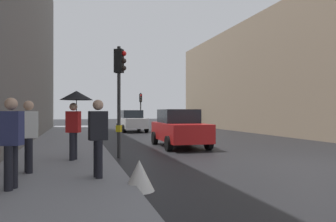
{
  "coord_description": "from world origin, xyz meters",
  "views": [
    {
      "loc": [
        -7.08,
        -7.74,
        1.66
      ],
      "look_at": [
        -1.39,
        11.21,
        1.69
      ],
      "focal_mm": 32.68,
      "sensor_mm": 36.0,
      "label": 1
    }
  ],
  "objects": [
    {
      "name": "car_white_compact",
      "position": [
        -2.71,
        17.23,
        0.88
      ],
      "size": [
        2.11,
        4.25,
        1.76
      ],
      "color": "silver",
      "rests_on": "ground"
    },
    {
      "name": "traffic_light_near_right",
      "position": [
        -5.6,
        3.21,
        2.75
      ],
      "size": [
        0.44,
        0.36,
        3.99
      ],
      "color": "#2D2D2D",
      "rests_on": "ground"
    },
    {
      "name": "building_facade_right",
      "position": [
        11.92,
        15.43,
        4.52
      ],
      "size": [
        12.0,
        24.89,
        9.03
      ],
      "primitive_type": "cube",
      "color": "gray",
      "rests_on": "ground"
    },
    {
      "name": "car_green_estate",
      "position": [
        2.94,
        24.58,
        0.88
      ],
      "size": [
        2.1,
        4.24,
        1.76
      ],
      "color": "#2D6038",
      "rests_on": "ground"
    },
    {
      "name": "warning_sign_triangle",
      "position": [
        -5.82,
        -1.46,
        0.33
      ],
      "size": [
        0.64,
        0.64,
        0.65
      ],
      "primitive_type": "cone",
      "color": "silver",
      "rests_on": "ground"
    },
    {
      "name": "traffic_light_far_median",
      "position": [
        -0.7,
        23.36,
        2.47
      ],
      "size": [
        0.25,
        0.43,
        3.58
      ],
      "color": "#2D2D2D",
      "rests_on": "ground"
    },
    {
      "name": "sidewalk_kerb",
      "position": [
        -7.57,
        6.0,
        0.08
      ],
      "size": [
        3.3,
        40.0,
        0.16
      ],
      "primitive_type": "cube",
      "color": "gray",
      "rests_on": "ground"
    },
    {
      "name": "pedestrian_with_grey_backpack",
      "position": [
        -8.33,
        -1.22,
        1.16
      ],
      "size": [
        0.65,
        0.42,
        1.77
      ],
      "color": "black",
      "rests_on": "sidewalk_kerb"
    },
    {
      "name": "pedestrian_with_black_backpack",
      "position": [
        -8.25,
        0.42,
        1.16
      ],
      "size": [
        0.65,
        0.42,
        1.77
      ],
      "color": "black",
      "rests_on": "sidewalk_kerb"
    },
    {
      "name": "ground_plane",
      "position": [
        0.0,
        0.0,
        0.0
      ],
      "size": [
        120.0,
        120.0,
        0.0
      ],
      "primitive_type": "plane",
      "color": "black"
    },
    {
      "name": "car_red_sedan",
      "position": [
        -2.44,
        5.85,
        0.88
      ],
      "size": [
        2.12,
        4.25,
        1.76
      ],
      "color": "red",
      "rests_on": "ground"
    },
    {
      "name": "pedestrian_with_umbrella",
      "position": [
        -7.1,
        2.13,
        1.84
      ],
      "size": [
        1.0,
        1.0,
        2.14
      ],
      "color": "black",
      "rests_on": "sidewalk_kerb"
    },
    {
      "name": "pedestrian_in_dark_coat",
      "position": [
        -6.61,
        -0.63,
        1.13
      ],
      "size": [
        0.44,
        0.36,
        1.77
      ],
      "color": "black",
      "rests_on": "sidewalk_kerb"
    }
  ]
}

